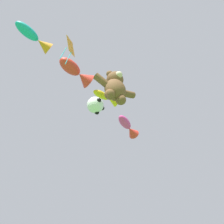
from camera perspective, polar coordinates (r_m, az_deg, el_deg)
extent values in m
ellipsoid|color=brown|center=(8.92, 1.05, 7.23)|extent=(1.13, 0.97, 1.38)
sphere|color=brown|center=(9.80, 0.96, 10.40)|extent=(0.95, 0.95, 0.95)
sphere|color=beige|center=(9.58, 2.25, 12.01)|extent=(0.40, 0.40, 0.40)
sphere|color=brown|center=(10.05, -0.77, 12.29)|extent=(0.39, 0.39, 0.39)
cylinder|color=brown|center=(8.93, -3.57, 10.32)|extent=(0.82, 0.37, 0.64)
sphere|color=brown|center=(8.28, -0.73, 5.76)|extent=(0.51, 0.51, 0.51)
sphere|color=brown|center=(10.22, 2.61, 10.54)|extent=(0.39, 0.39, 0.39)
cylinder|color=brown|center=(9.38, 5.35, 5.81)|extent=(0.82, 0.37, 0.64)
sphere|color=brown|center=(8.47, 2.92, 3.96)|extent=(0.51, 0.51, 0.51)
sphere|color=white|center=(7.55, -5.47, 2.28)|extent=(0.73, 0.73, 0.73)
sphere|color=black|center=(7.63, -3.24, 1.27)|extent=(0.20, 0.20, 0.20)
sphere|color=black|center=(7.85, -6.56, 2.40)|extent=(0.20, 0.20, 0.20)
sphere|color=black|center=(7.33, -4.33, 3.82)|extent=(0.20, 0.20, 0.20)
sphere|color=black|center=(7.44, -4.94, -0.07)|extent=(0.20, 0.20, 0.20)
ellipsoid|color=#E53F9E|center=(11.75, 4.17, -3.38)|extent=(1.44, 1.14, 0.51)
cone|color=red|center=(12.40, 6.45, -6.33)|extent=(0.99, 1.00, 0.75)
sphere|color=black|center=(11.60, 3.13, -1.63)|extent=(0.13, 0.13, 0.13)
ellipsoid|color=yellow|center=(10.44, -3.56, 5.61)|extent=(1.06, 0.49, 0.39)
cone|color=yellow|center=(10.67, 0.19, 3.68)|extent=(0.59, 0.59, 0.57)
sphere|color=black|center=(10.45, -5.13, 6.72)|extent=(0.10, 0.10, 0.10)
ellipsoid|color=red|center=(10.45, -13.57, 14.17)|extent=(1.45, 1.05, 0.65)
cone|color=red|center=(10.61, -9.10, 10.91)|extent=(0.92, 1.09, 0.95)
sphere|color=black|center=(10.56, -15.28, 15.90)|extent=(0.17, 0.17, 0.17)
ellipsoid|color=#19ADB2|center=(10.49, -25.99, 22.60)|extent=(1.31, 0.83, 0.47)
cone|color=orange|center=(10.41, -21.40, 19.75)|extent=(0.82, 0.84, 0.69)
sphere|color=black|center=(10.66, -27.64, 23.92)|extent=(0.12, 0.12, 0.12)
cube|color=orange|center=(10.29, -13.33, 20.13)|extent=(0.85, 0.91, 1.22)
cylinder|color=#19ADB2|center=(9.21, -15.56, 18.24)|extent=(0.03, 0.08, 1.58)
cylinder|color=#19ADB2|center=(8.99, -13.98, 16.90)|extent=(0.03, 0.28, 2.03)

